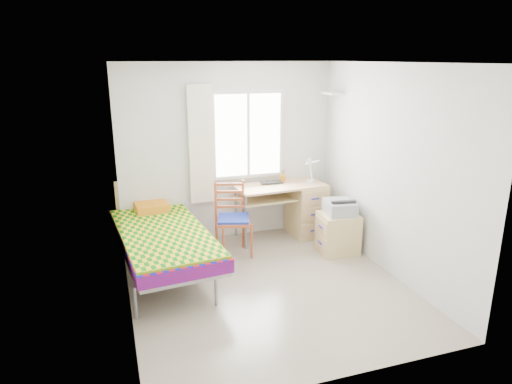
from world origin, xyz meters
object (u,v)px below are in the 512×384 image
Objects in this scene: cabinet at (338,233)px; desk at (302,207)px; printer at (340,207)px; bed at (162,235)px; chair at (233,215)px.

desk is at bearing 109.02° from cabinet.
desk is 2.42× the size of cabinet.
printer is (0.02, 0.02, 0.38)m from cabinet.
printer is (0.23, -0.75, 0.21)m from desk.
bed is 1.72× the size of desk.
desk is at bearing 116.17° from printer.
bed is at bearing 178.96° from cabinet.
desk reaches higher than printer.
bed reaches higher than printer.
chair is 1.48m from printer.
cabinet is (2.40, -0.21, -0.19)m from bed.
chair is 1.81× the size of cabinet.
printer is at bearing 0.33° from chair.
cabinet is at bearing -78.50° from desk.
desk is 1.34× the size of chair.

